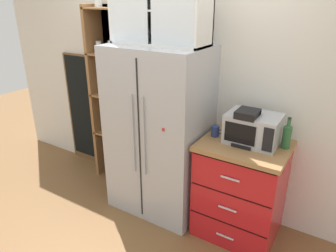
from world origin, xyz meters
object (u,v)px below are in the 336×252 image
Objects in this scene: microwave at (253,129)px; mug_sage at (245,140)px; coffee_maker at (247,127)px; chalkboard_menu at (86,110)px; bottle_green at (287,135)px; refrigerator at (160,132)px; mug_navy at (215,131)px; bottle_cobalt at (245,132)px.

microwave reaches higher than mug_sage.
coffee_maker is 0.12m from mug_sage.
coffee_maker is 0.21× the size of chalkboard_menu.
refrigerator is at bearing -173.82° from bottle_green.
coffee_maker is at bearing -133.59° from microwave.
mug_navy is 0.40× the size of bottle_green.
refrigerator is 6.29× the size of bottle_green.
coffee_maker is at bearing 93.45° from mug_sage.
bottle_green is (0.31, 0.09, -0.04)m from coffee_maker.
refrigerator is 15.71× the size of mug_navy.
microwave is 0.12m from mug_sage.
microwave is 0.06m from coffee_maker.
refrigerator is 14.22× the size of mug_sage.
mug_navy is 0.29m from bottle_cobalt.
bottle_green is at bearing 6.18° from refrigerator.
mug_sage is (0.87, 0.01, 0.12)m from refrigerator.
bottle_green reaches higher than microwave.
bottle_cobalt is (-0.04, -0.08, -0.01)m from microwave.
chalkboard_menu is at bearing 175.92° from bottle_green.
chalkboard_menu is at bearing 174.23° from microwave.
refrigerator is at bearing -179.98° from bottle_cobalt.
chalkboard_menu is (-2.22, 0.31, -0.32)m from bottle_cobalt.
microwave is 0.28m from bottle_green.
refrigerator is 3.87× the size of microwave.
mug_navy is at bearing -8.00° from chalkboard_menu.
mug_navy is at bearing -171.24° from bottle_green.
bottle_green is at bearing 9.95° from microwave.
refrigerator reaches higher than microwave.
microwave is 1.62× the size of bottle_green.
mug_navy is 0.29m from mug_sage.
bottle_green is (0.31, 0.12, 0.08)m from mug_sage.
refrigerator reaches higher than mug_navy.
chalkboard_menu is (-1.94, 0.27, -0.25)m from mug_navy.
mug_navy reaches higher than mug_sage.
mug_sage is at bearing 71.64° from bottle_cobalt.
coffee_maker is at bearing 2.50° from refrigerator.
chalkboard_menu reaches higher than bottle_green.
coffee_maker is 1.14× the size of bottle_green.
refrigerator is 1.40m from chalkboard_menu.
chalkboard_menu is at bearing 172.00° from mug_navy.
bottle_green is 2.56m from chalkboard_menu.
microwave is at bearing 46.41° from coffee_maker.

